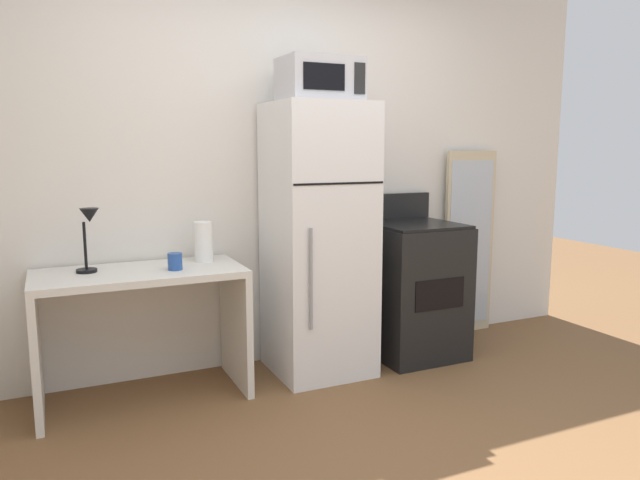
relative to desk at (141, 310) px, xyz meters
name	(u,v)px	position (x,y,z in m)	size (l,w,h in m)	color
ground_plane	(408,478)	(0.91, -1.35, -0.52)	(12.00, 12.00, 0.00)	brown
wall_back_white	(270,167)	(0.91, 0.35, 0.78)	(5.00, 0.10, 2.60)	silver
desk	(141,310)	(0.00, 0.00, 0.00)	(1.14, 0.56, 0.75)	silver
desk_lamp	(88,229)	(-0.25, 0.05, 0.47)	(0.14, 0.12, 0.35)	black
paper_towel_roll	(204,242)	(0.39, 0.11, 0.35)	(0.11, 0.11, 0.24)	white
coffee_mug	(175,261)	(0.18, -0.07, 0.28)	(0.08, 0.08, 0.10)	#264C99
refrigerator	(318,240)	(1.09, -0.01, 0.33)	(0.59, 0.61, 1.70)	white
microwave	(320,80)	(1.09, -0.03, 1.31)	(0.46, 0.35, 0.26)	#B7B7BC
oven_range	(413,288)	(1.81, -0.02, -0.06)	(0.58, 0.61, 1.10)	black
leaning_mirror	(469,243)	(2.48, 0.24, 0.18)	(0.44, 0.03, 1.40)	#C6B793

